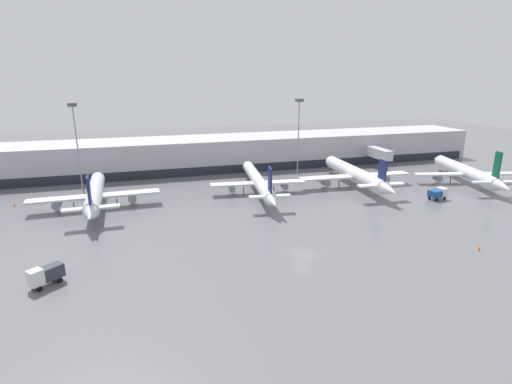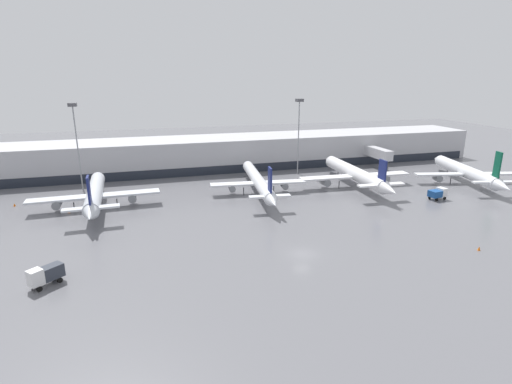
{
  "view_description": "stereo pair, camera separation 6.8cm",
  "coord_description": "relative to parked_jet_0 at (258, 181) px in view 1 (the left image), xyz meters",
  "views": [
    {
      "loc": [
        -22.61,
        -51.74,
        26.37
      ],
      "look_at": [
        -0.22,
        24.68,
        3.0
      ],
      "focal_mm": 28.0,
      "sensor_mm": 36.0,
      "label": 1
    },
    {
      "loc": [
        -22.54,
        -51.76,
        26.37
      ],
      "look_at": [
        -0.22,
        24.68,
        3.0
      ],
      "focal_mm": 28.0,
      "sensor_mm": 36.0,
      "label": 2
    }
  ],
  "objects": [
    {
      "name": "parked_jet_0",
      "position": [
        0.0,
        0.0,
        0.0
      ],
      "size": [
        22.1,
        37.33,
        9.12
      ],
      "rotation": [
        0.0,
        0.0,
        1.46
      ],
      "color": "silver",
      "rests_on": "ground_plane"
    },
    {
      "name": "traffic_cone_1",
      "position": [
        -51.68,
        5.3,
        -2.63
      ],
      "size": [
        0.5,
        0.5,
        0.64
      ],
      "color": "orange",
      "rests_on": "ground_plane"
    },
    {
      "name": "apron_light_mast_3",
      "position": [
        -39.49,
        15.25,
        12.87
      ],
      "size": [
        1.8,
        1.8,
        20.33
      ],
      "color": "gray",
      "rests_on": "ground_plane"
    },
    {
      "name": "parked_jet_4",
      "position": [
        53.12,
        -5.9,
        -0.03
      ],
      "size": [
        25.85,
        33.58,
        10.17
      ],
      "rotation": [
        0.0,
        0.0,
        1.33
      ],
      "color": "silver",
      "rests_on": "ground_plane"
    },
    {
      "name": "apron_light_mast_1",
      "position": [
        15.99,
        15.48,
        12.92
      ],
      "size": [
        1.8,
        1.8,
        20.4
      ],
      "color": "gray",
      "rests_on": "ground_plane"
    },
    {
      "name": "ground_plane",
      "position": [
        -2.8,
        -33.19,
        -2.95
      ],
      "size": [
        320.0,
        320.0,
        0.0
      ],
      "primitive_type": "plane",
      "color": "slate"
    },
    {
      "name": "service_truck_0",
      "position": [
        -38.49,
        -32.63,
        -1.36
      ],
      "size": [
        4.33,
        3.99,
        2.74
      ],
      "rotation": [
        0.0,
        0.0,
        3.84
      ],
      "color": "#2D333D",
      "rests_on": "ground_plane"
    },
    {
      "name": "traffic_cone_2",
      "position": [
        -40.07,
        -2.38,
        -2.56
      ],
      "size": [
        0.41,
        0.41,
        0.78
      ],
      "color": "orange",
      "rests_on": "ground_plane"
    },
    {
      "name": "service_truck_1",
      "position": [
        36.67,
        -15.46,
        -1.51
      ],
      "size": [
        4.13,
        2.62,
        2.51
      ],
      "rotation": [
        0.0,
        0.0,
        0.14
      ],
      "color": "#19478C",
      "rests_on": "ground_plane"
    },
    {
      "name": "terminal_building",
      "position": [
        -2.64,
        28.75,
        1.54
      ],
      "size": [
        160.0,
        27.34,
        9.0
      ],
      "color": "#B2B2B7",
      "rests_on": "ground_plane"
    },
    {
      "name": "traffic_cone_0",
      "position": [
        24.28,
        -39.67,
        -2.62
      ],
      "size": [
        0.44,
        0.44,
        0.66
      ],
      "color": "orange",
      "rests_on": "ground_plane"
    },
    {
      "name": "parked_jet_3",
      "position": [
        24.54,
        -0.88,
        0.23
      ],
      "size": [
        28.09,
        35.79,
        9.06
      ],
      "rotation": [
        0.0,
        0.0,
        1.52
      ],
      "color": "white",
      "rests_on": "ground_plane"
    },
    {
      "name": "parked_jet_2",
      "position": [
        -35.06,
        -1.22,
        0.2
      ],
      "size": [
        25.73,
        32.55,
        9.36
      ],
      "rotation": [
        0.0,
        0.0,
        1.6
      ],
      "color": "silver",
      "rests_on": "ground_plane"
    }
  ]
}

